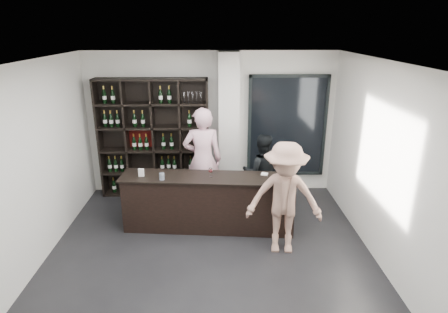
{
  "coord_description": "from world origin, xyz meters",
  "views": [
    {
      "loc": [
        0.11,
        -4.67,
        3.35
      ],
      "look_at": [
        0.23,
        1.1,
        1.32
      ],
      "focal_mm": 30.0,
      "sensor_mm": 36.0,
      "label": 1
    }
  ],
  "objects_px": {
    "wine_shelf": "(154,138)",
    "taster_pink": "(203,160)",
    "tasting_counter": "(209,203)",
    "taster_black": "(261,172)",
    "customer": "(284,199)"
  },
  "relations": [
    {
      "from": "wine_shelf",
      "to": "taster_pink",
      "type": "relative_size",
      "value": 1.21
    },
    {
      "from": "wine_shelf",
      "to": "tasting_counter",
      "type": "height_order",
      "value": "wine_shelf"
    },
    {
      "from": "taster_pink",
      "to": "taster_black",
      "type": "relative_size",
      "value": 1.34
    },
    {
      "from": "taster_pink",
      "to": "taster_black",
      "type": "xyz_separation_m",
      "value": [
        1.1,
        0.0,
        -0.25
      ]
    },
    {
      "from": "wine_shelf",
      "to": "customer",
      "type": "relative_size",
      "value": 1.35
    },
    {
      "from": "tasting_counter",
      "to": "customer",
      "type": "relative_size",
      "value": 1.66
    },
    {
      "from": "tasting_counter",
      "to": "customer",
      "type": "distance_m",
      "value": 1.41
    },
    {
      "from": "customer",
      "to": "wine_shelf",
      "type": "bearing_deg",
      "value": 142.69
    },
    {
      "from": "tasting_counter",
      "to": "taster_pink",
      "type": "distance_m",
      "value": 0.91
    },
    {
      "from": "taster_pink",
      "to": "customer",
      "type": "height_order",
      "value": "taster_pink"
    },
    {
      "from": "wine_shelf",
      "to": "taster_black",
      "type": "xyz_separation_m",
      "value": [
        2.1,
        -0.72,
        -0.46
      ]
    },
    {
      "from": "taster_pink",
      "to": "customer",
      "type": "relative_size",
      "value": 1.12
    },
    {
      "from": "taster_black",
      "to": "tasting_counter",
      "type": "bearing_deg",
      "value": 38.63
    },
    {
      "from": "customer",
      "to": "taster_black",
      "type": "bearing_deg",
      "value": 103.16
    },
    {
      "from": "tasting_counter",
      "to": "taster_black",
      "type": "bearing_deg",
      "value": 42.14
    }
  ]
}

